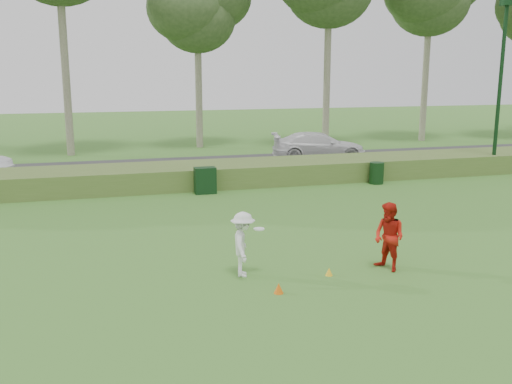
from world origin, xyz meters
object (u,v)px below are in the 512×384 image
object	(u,v)px
cone_yellow	(329,272)
lamp_post	(503,55)
player_red	(389,237)
utility_cabinet	(205,180)
car_right	(319,146)
player_white	(243,244)
cone_orange	(279,288)
trash_bin	(377,173)

from	to	relation	value
cone_yellow	lamp_post	bearing A→B (deg)	39.68
lamp_post	player_red	size ratio (longest dim) A/B	4.76
lamp_post	player_red	xyz separation A→B (m)	(-11.72, -11.05, -4.73)
player_red	utility_cabinet	size ratio (longest dim) A/B	1.60
cone_yellow	car_right	world-z (taller)	car_right
player_white	utility_cabinet	size ratio (longest dim) A/B	1.48
lamp_post	cone_orange	world-z (taller)	lamp_post
car_right	cone_yellow	bearing A→B (deg)	171.24
utility_cabinet	trash_bin	size ratio (longest dim) A/B	1.13
cone_orange	lamp_post	bearing A→B (deg)	38.44
lamp_post	player_white	size ratio (longest dim) A/B	5.16
player_white	cone_orange	world-z (taller)	player_white
player_white	car_right	xyz separation A→B (m)	(8.65, 16.56, 0.02)
player_red	car_right	size ratio (longest dim) A/B	0.33
player_white	trash_bin	size ratio (longest dim) A/B	1.67
utility_cabinet	car_right	xyz separation A→B (m)	(7.73, 6.91, 0.27)
lamp_post	utility_cabinet	distance (m)	15.27
player_white	utility_cabinet	xyz separation A→B (m)	(0.92, 9.65, -0.26)
player_white	cone_yellow	world-z (taller)	player_white
lamp_post	trash_bin	distance (m)	8.49
lamp_post	car_right	bearing A→B (deg)	137.45
player_red	cone_orange	xyz separation A→B (m)	(-3.11, -0.72, -0.74)
cone_orange	trash_bin	xyz separation A→B (m)	(8.11, 10.92, 0.36)
car_right	trash_bin	bearing A→B (deg)	-168.13
cone_yellow	trash_bin	world-z (taller)	trash_bin
utility_cabinet	trash_bin	distance (m)	7.67
cone_yellow	player_red	bearing A→B (deg)	-0.94
player_red	cone_orange	bearing A→B (deg)	-97.06
cone_yellow	utility_cabinet	world-z (taller)	utility_cabinet
player_white	trash_bin	xyz separation A→B (m)	(8.58, 9.60, -0.32)
utility_cabinet	trash_bin	xyz separation A→B (m)	(7.67, -0.05, -0.06)
player_red	player_white	bearing A→B (deg)	-119.57
lamp_post	cone_yellow	bearing A→B (deg)	-140.32
lamp_post	utility_cabinet	xyz separation A→B (m)	(-14.39, -0.81, -5.06)
lamp_post	cone_yellow	distance (m)	18.12
player_red	trash_bin	distance (m)	11.37
lamp_post	cone_orange	xyz separation A→B (m)	(-14.83, -11.77, -5.47)
player_red	utility_cabinet	xyz separation A→B (m)	(-2.67, 10.25, -0.32)
utility_cabinet	cone_orange	bearing A→B (deg)	-91.61
car_right	player_red	bearing A→B (deg)	175.97
player_red	car_right	distance (m)	17.89
player_red	utility_cabinet	world-z (taller)	player_red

